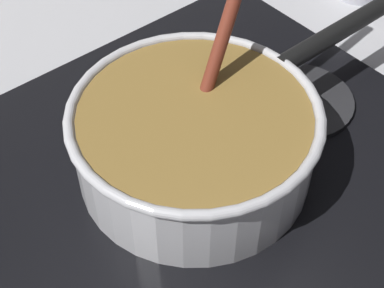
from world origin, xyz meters
The scene contains 5 objects.
ground centered at (0.00, 0.00, -0.02)m, with size 2.40×1.60×0.04m, color #B7B7BC.
hob_plate centered at (0.00, 0.11, 0.01)m, with size 0.56×0.48×0.01m, color black.
burner_ring centered at (0.00, 0.11, 0.02)m, with size 0.16×0.16×0.01m, color #592D0C.
spare_burner centered at (0.16, 0.11, 0.01)m, with size 0.13×0.13×0.01m, color #262628.
cooking_pan centered at (0.00, 0.11, 0.06)m, with size 0.42×0.25×0.28m.
Camera 1 is at (-0.26, -0.19, 0.49)m, focal length 54.44 mm.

